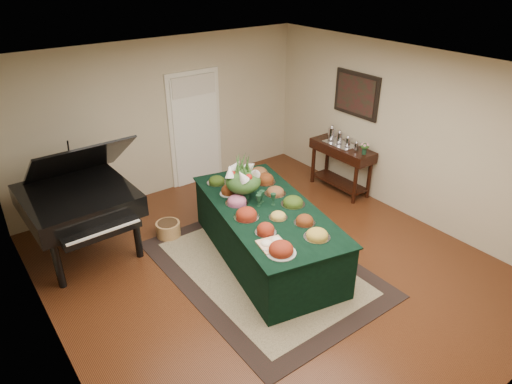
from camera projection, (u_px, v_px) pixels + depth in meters
ground at (269, 266)px, 6.39m from camera, size 6.00×6.00×0.00m
area_rug at (262, 268)px, 6.34m from camera, size 2.29×3.21×0.01m
kitchen_doorway at (195, 130)px, 8.34m from camera, size 1.05×0.07×2.10m
buffet_table at (266, 232)px, 6.42m from camera, size 1.79×2.88×0.80m
food_platters at (263, 203)px, 6.26m from camera, size 1.41×2.31×0.12m
cutting_board at (272, 242)px, 5.43m from camera, size 0.37×0.37×0.10m
green_goblets at (263, 198)px, 6.28m from camera, size 0.26×0.24×0.18m
floral_centerpiece at (243, 177)px, 6.38m from camera, size 0.52×0.52×0.52m
grand_piano at (79, 199)px, 6.31m from camera, size 1.55×1.74×1.73m
wicker_basket at (168, 229)px, 7.02m from camera, size 0.37×0.37×0.23m
mahogany_sideboard at (342, 156)px, 8.16m from camera, size 0.45×1.24×0.87m
tea_service at (342, 139)px, 8.04m from camera, size 0.34×0.74×0.30m
pink_bouquet at (365, 147)px, 7.65m from camera, size 0.16×0.16×0.21m
wall_painting at (356, 95)px, 7.78m from camera, size 0.05×0.95×0.75m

